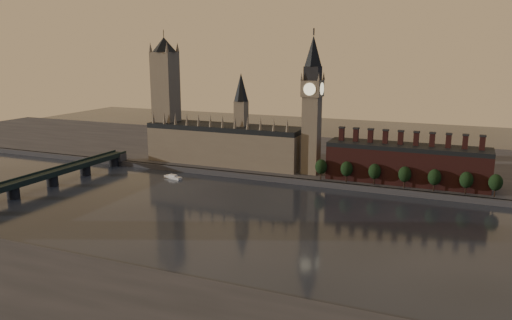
{
  "coord_description": "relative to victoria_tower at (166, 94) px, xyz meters",
  "views": [
    {
      "loc": [
        115.13,
        -245.56,
        95.49
      ],
      "look_at": [
        -11.78,
        55.0,
        23.52
      ],
      "focal_mm": 35.0,
      "sensor_mm": 36.0,
      "label": 1
    }
  ],
  "objects": [
    {
      "name": "embankment_tree_1",
      "position": [
        160.96,
        -19.96,
        -45.62
      ],
      "size": [
        8.6,
        8.6,
        14.88
      ],
      "color": "black",
      "rests_on": "north_bank"
    },
    {
      "name": "ground",
      "position": [
        120.0,
        -115.0,
        -59.09
      ],
      "size": [
        900.0,
        900.0,
        0.0
      ],
      "primitive_type": "plane",
      "color": "black",
      "rests_on": "ground"
    },
    {
      "name": "embankment_tree_3",
      "position": [
        200.68,
        -20.05,
        -45.62
      ],
      "size": [
        8.6,
        8.6,
        14.88
      ],
      "color": "black",
      "rests_on": "north_bank"
    },
    {
      "name": "victoria_tower",
      "position": [
        0.0,
        0.0,
        0.0
      ],
      "size": [
        24.0,
        24.0,
        108.0
      ],
      "color": "#7C6E58",
      "rests_on": "north_bank"
    },
    {
      "name": "north_bank",
      "position": [
        120.0,
        63.04,
        -57.09
      ],
      "size": [
        900.0,
        182.0,
        4.0
      ],
      "color": "#49494E",
      "rests_on": "ground"
    },
    {
      "name": "palace_of_westminster",
      "position": [
        55.59,
        -0.09,
        -37.46
      ],
      "size": [
        130.0,
        30.3,
        74.0
      ],
      "color": "#7C6E58",
      "rests_on": "north_bank"
    },
    {
      "name": "big_ben",
      "position": [
        130.0,
        -5.0,
        -2.26
      ],
      "size": [
        15.0,
        15.0,
        107.0
      ],
      "color": "#7C6E58",
      "rests_on": "north_bank"
    },
    {
      "name": "chimney_block",
      "position": [
        200.0,
        -5.0,
        -41.27
      ],
      "size": [
        110.0,
        25.0,
        37.0
      ],
      "color": "#4F211E",
      "rests_on": "north_bank"
    },
    {
      "name": "embankment_tree_0",
      "position": [
        142.45,
        -20.53,
        -45.62
      ],
      "size": [
        8.6,
        8.6,
        14.88
      ],
      "color": "black",
      "rests_on": "north_bank"
    },
    {
      "name": "embankment_tree_4",
      "position": [
        219.8,
        -20.79,
        -45.62
      ],
      "size": [
        8.6,
        8.6,
        14.88
      ],
      "color": "black",
      "rests_on": "north_bank"
    },
    {
      "name": "embankment_tree_2",
      "position": [
        180.47,
        -19.83,
        -45.62
      ],
      "size": [
        8.6,
        8.6,
        14.88
      ],
      "color": "black",
      "rests_on": "north_bank"
    },
    {
      "name": "embankment_tree_5",
      "position": [
        239.26,
        -20.22,
        -45.62
      ],
      "size": [
        8.6,
        8.6,
        14.88
      ],
      "color": "black",
      "rests_on": "north_bank"
    },
    {
      "name": "river_boat",
      "position": [
        33.91,
        -46.53,
        -57.91
      ],
      "size": [
        16.02,
        7.86,
        3.08
      ],
      "rotation": [
        0.0,
        0.0,
        -0.23
      ],
      "color": "white",
      "rests_on": "ground"
    },
    {
      "name": "westminster_bridge",
      "position": [
        -35.0,
        -117.7,
        -51.65
      ],
      "size": [
        14.0,
        200.0,
        11.55
      ],
      "color": "black",
      "rests_on": "ground"
    },
    {
      "name": "embankment_tree_6",
      "position": [
        256.45,
        -19.88,
        -45.62
      ],
      "size": [
        8.6,
        8.6,
        14.88
      ],
      "color": "black",
      "rests_on": "north_bank"
    }
  ]
}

